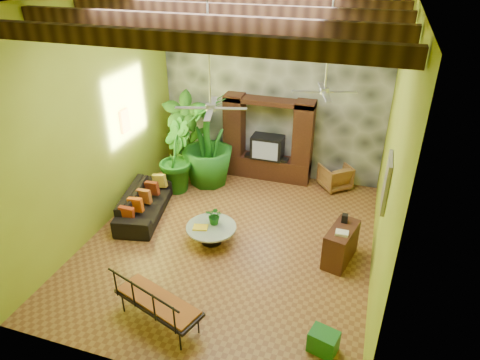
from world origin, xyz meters
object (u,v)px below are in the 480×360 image
(green_bin, at_px, (323,342))
(ceiling_fan_back, at_px, (326,81))
(tall_plant_b, at_px, (175,157))
(iron_bench, at_px, (156,302))
(ceiling_fan_front, at_px, (210,96))
(wicker_armchair, at_px, (335,176))
(coffee_table, at_px, (211,232))
(tall_plant_a, at_px, (186,135))
(tall_plant_c, at_px, (207,141))
(sofa, at_px, (145,203))
(side_console, at_px, (341,244))
(entertainment_center, at_px, (268,145))

(green_bin, bearing_deg, ceiling_fan_back, 102.27)
(tall_plant_b, xyz_separation_m, iron_bench, (1.71, -4.40, -0.41))
(ceiling_fan_front, xyz_separation_m, wicker_armchair, (2.08, 3.50, -3.07))
(tall_plant_b, height_order, green_bin, tall_plant_b)
(coffee_table, bearing_deg, iron_bench, -90.42)
(ceiling_fan_front, relative_size, iron_bench, 1.08)
(tall_plant_a, relative_size, tall_plant_b, 1.24)
(ceiling_fan_back, distance_m, tall_plant_c, 3.90)
(sofa, bearing_deg, tall_plant_a, -14.07)
(tall_plant_c, bearing_deg, tall_plant_b, -139.74)
(tall_plant_a, bearing_deg, side_console, -29.91)
(ceiling_fan_front, height_order, sofa, ceiling_fan_front)
(ceiling_fan_back, bearing_deg, tall_plant_c, 159.48)
(ceiling_fan_front, xyz_separation_m, ceiling_fan_back, (1.80, 1.60, 0.00))
(ceiling_fan_front, bearing_deg, iron_bench, -95.21)
(tall_plant_c, height_order, coffee_table, tall_plant_c)
(ceiling_fan_front, height_order, coffee_table, ceiling_fan_front)
(sofa, bearing_deg, green_bin, -131.38)
(tall_plant_b, bearing_deg, tall_plant_a, 94.88)
(ceiling_fan_front, relative_size, side_console, 1.89)
(tall_plant_b, distance_m, iron_bench, 4.74)
(green_bin, bearing_deg, sofa, 150.05)
(tall_plant_a, bearing_deg, wicker_armchair, 5.80)
(tall_plant_b, bearing_deg, wicker_armchair, 18.54)
(entertainment_center, distance_m, ceiling_fan_front, 4.30)
(entertainment_center, relative_size, sofa, 1.09)
(entertainment_center, height_order, tall_plant_a, tall_plant_a)
(ceiling_fan_back, height_order, tall_plant_b, ceiling_fan_back)
(sofa, xyz_separation_m, wicker_armchair, (4.18, 2.72, 0.01))
(wicker_armchair, bearing_deg, tall_plant_c, -25.92)
(entertainment_center, xyz_separation_m, sofa, (-2.30, -2.75, -0.64))
(wicker_armchair, xyz_separation_m, tall_plant_a, (-4.08, -0.41, 0.83))
(wicker_armchair, distance_m, tall_plant_a, 4.18)
(side_console, bearing_deg, ceiling_fan_front, -155.79)
(coffee_table, bearing_deg, tall_plant_b, 132.09)
(tall_plant_a, height_order, coffee_table, tall_plant_a)
(sofa, bearing_deg, ceiling_fan_front, -121.89)
(entertainment_center, xyz_separation_m, iron_bench, (-0.40, -5.78, -0.43))
(green_bin, bearing_deg, entertainment_center, 113.47)
(ceiling_fan_back, height_order, wicker_armchair, ceiling_fan_back)
(entertainment_center, relative_size, tall_plant_c, 0.98)
(sofa, bearing_deg, wicker_armchair, -68.44)
(sofa, distance_m, green_bin, 5.38)
(tall_plant_b, bearing_deg, ceiling_fan_front, -48.43)
(sofa, bearing_deg, tall_plant_c, -35.35)
(iron_bench, height_order, green_bin, iron_bench)
(tall_plant_a, xyz_separation_m, side_console, (4.55, -2.62, -0.77))
(entertainment_center, height_order, ceiling_fan_back, ceiling_fan_back)
(wicker_armchair, relative_size, green_bin, 1.65)
(sofa, height_order, wicker_armchair, wicker_armchair)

